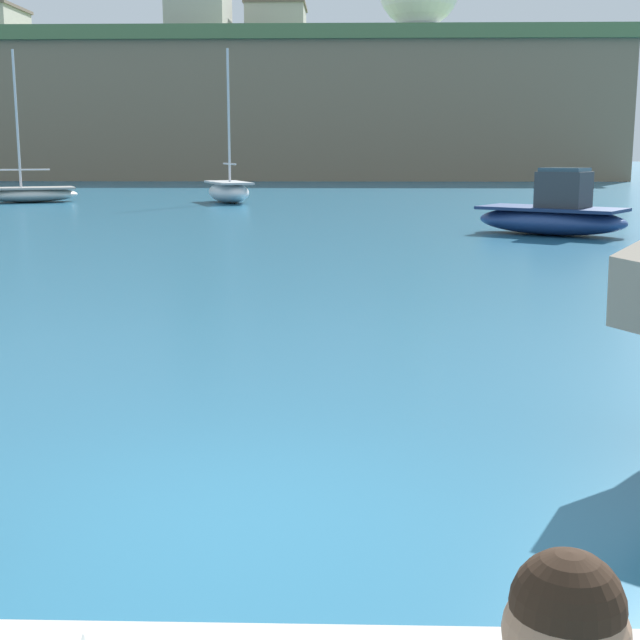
% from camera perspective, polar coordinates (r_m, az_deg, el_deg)
% --- Properties ---
extents(ground_plane, '(400.00, 400.00, 0.00)m').
position_cam_1_polar(ground_plane, '(6.59, -5.03, -12.85)').
color(ground_plane, '#235B7A').
extents(boat_near_left, '(3.25, 4.78, 7.53)m').
position_cam_1_polar(boat_near_left, '(45.60, -5.91, 8.28)').
color(boat_near_left, white).
rests_on(boat_near_left, ground).
extents(boat_near_right, '(5.32, 3.93, 7.54)m').
position_cam_1_polar(boat_near_right, '(48.12, -18.24, 7.76)').
color(boat_near_right, beige).
rests_on(boat_near_right, ground).
extents(boat_mid_left, '(5.19, 4.48, 2.10)m').
position_cam_1_polar(boat_mid_left, '(29.05, 14.81, 6.61)').
color(boat_mid_left, navy).
rests_on(boat_mid_left, ground).
extents(headland_bluff, '(75.34, 37.19, 12.87)m').
position_cam_1_polar(headland_bluff, '(95.29, -6.30, 13.14)').
color(headland_bluff, '#847056').
rests_on(headland_bluff, ground).
extents(station_building_west, '(6.29, 7.48, 4.67)m').
position_cam_1_polar(station_building_west, '(97.77, -2.83, 18.28)').
color(station_building_west, '#B2ADA3').
rests_on(station_building_west, headland_bluff).
extents(station_building_central, '(5.89, 8.00, 6.38)m').
position_cam_1_polar(station_building_central, '(92.47, -7.81, 19.16)').
color(station_building_central, '#B2ADA3').
rests_on(station_building_central, headland_bluff).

